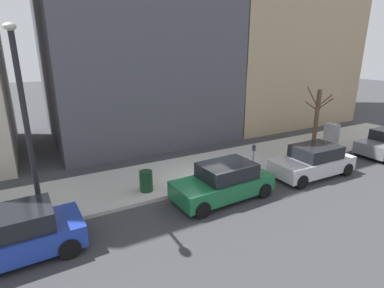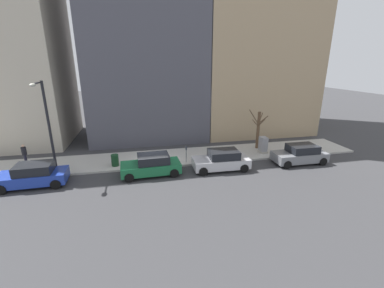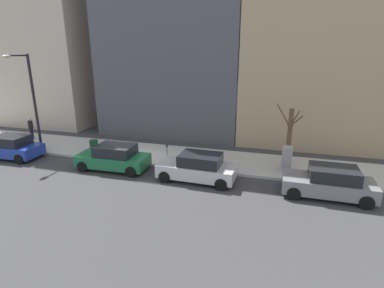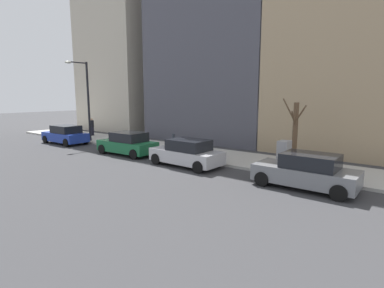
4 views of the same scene
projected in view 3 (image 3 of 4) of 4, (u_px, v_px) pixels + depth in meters
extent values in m
plane|color=#38383A|center=(126.00, 164.00, 18.93)|extent=(120.00, 120.00, 0.00)
cube|color=#B2AFA8|center=(140.00, 153.00, 20.74)|extent=(4.00, 36.00, 0.15)
cube|color=slate|center=(327.00, 185.00, 14.48)|extent=(1.80, 4.20, 0.70)
cube|color=black|center=(334.00, 173.00, 14.24)|extent=(1.60, 2.20, 0.60)
cylinder|color=black|center=(294.00, 194.00, 14.20)|extent=(0.22, 0.64, 0.64)
cylinder|color=black|center=(293.00, 180.00, 15.76)|extent=(0.22, 0.64, 0.64)
cylinder|color=black|center=(367.00, 203.00, 13.35)|extent=(0.22, 0.64, 0.64)
cylinder|color=black|center=(358.00, 187.00, 14.91)|extent=(0.22, 0.64, 0.64)
cube|color=#B7B7BC|center=(197.00, 170.00, 16.34)|extent=(1.90, 4.24, 0.70)
cube|color=black|center=(200.00, 159.00, 16.09)|extent=(1.65, 2.24, 0.60)
cylinder|color=black|center=(165.00, 177.00, 16.10)|extent=(0.24, 0.65, 0.64)
cylinder|color=black|center=(176.00, 166.00, 17.64)|extent=(0.24, 0.65, 0.64)
cylinder|color=black|center=(221.00, 184.00, 15.18)|extent=(0.24, 0.65, 0.64)
cylinder|color=black|center=(228.00, 172.00, 16.73)|extent=(0.24, 0.65, 0.64)
cube|color=#196038|center=(113.00, 160.00, 17.88)|extent=(1.95, 4.26, 0.70)
cube|color=black|center=(115.00, 150.00, 17.64)|extent=(1.68, 2.26, 0.60)
cylinder|color=black|center=(82.00, 167.00, 17.53)|extent=(0.24, 0.65, 0.64)
cylinder|color=black|center=(98.00, 157.00, 19.11)|extent=(0.24, 0.65, 0.64)
cylinder|color=black|center=(131.00, 172.00, 16.79)|extent=(0.24, 0.65, 0.64)
cylinder|color=black|center=(143.00, 161.00, 18.37)|extent=(0.24, 0.65, 0.64)
cube|color=#1E389E|center=(10.00, 149.00, 19.86)|extent=(1.93, 4.25, 0.70)
cube|color=black|center=(10.00, 140.00, 19.62)|extent=(1.67, 2.25, 0.60)
cylinder|color=black|center=(2.00, 147.00, 21.09)|extent=(0.24, 0.65, 0.64)
cylinder|color=black|center=(19.00, 159.00, 18.77)|extent=(0.24, 0.65, 0.64)
cylinder|color=black|center=(39.00, 151.00, 20.34)|extent=(0.24, 0.65, 0.64)
cylinder|color=slate|center=(167.00, 155.00, 18.42)|extent=(0.07, 0.07, 1.05)
cube|color=#2D333D|center=(167.00, 145.00, 18.22)|extent=(0.14, 0.10, 0.30)
cube|color=#A8A399|center=(286.00, 169.00, 17.41)|extent=(0.83, 0.61, 0.18)
cube|color=#939399|center=(287.00, 157.00, 17.20)|extent=(0.75, 0.55, 1.25)
cylinder|color=black|center=(35.00, 104.00, 20.33)|extent=(0.18, 0.18, 6.50)
cylinder|color=black|center=(17.00, 55.00, 18.67)|extent=(1.60, 0.10, 0.10)
ellipsoid|color=beige|center=(6.00, 56.00, 17.95)|extent=(0.56, 0.32, 0.20)
cylinder|color=brown|center=(289.00, 137.00, 18.11)|extent=(0.28, 0.28, 3.41)
cylinder|color=brown|center=(284.00, 116.00, 18.00)|extent=(0.34, 0.93, 1.41)
cylinder|color=brown|center=(292.00, 125.00, 17.41)|extent=(1.01, 0.19, 0.91)
cylinder|color=brown|center=(288.00, 125.00, 18.35)|extent=(0.89, 0.34, 0.58)
cylinder|color=brown|center=(295.00, 118.00, 17.85)|extent=(0.34, 0.52, 0.94)
cylinder|color=brown|center=(296.00, 121.00, 17.48)|extent=(0.56, 0.67, 0.83)
cylinder|color=#14381E|center=(94.00, 147.00, 20.36)|extent=(0.56, 0.56, 0.90)
cylinder|color=#1E1E2D|center=(33.00, 133.00, 23.85)|extent=(0.16, 0.16, 0.82)
cylinder|color=#1E1E2D|center=(31.00, 134.00, 23.62)|extent=(0.16, 0.16, 0.82)
cylinder|color=black|center=(30.00, 125.00, 23.52)|extent=(0.36, 0.36, 0.62)
sphere|color=tan|center=(29.00, 120.00, 23.40)|extent=(0.22, 0.22, 0.22)
cube|color=#4C4C56|center=(184.00, 11.00, 26.24)|extent=(11.66, 11.66, 20.37)
cube|color=#BCB29E|center=(54.00, 8.00, 28.54)|extent=(9.48, 9.48, 21.56)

